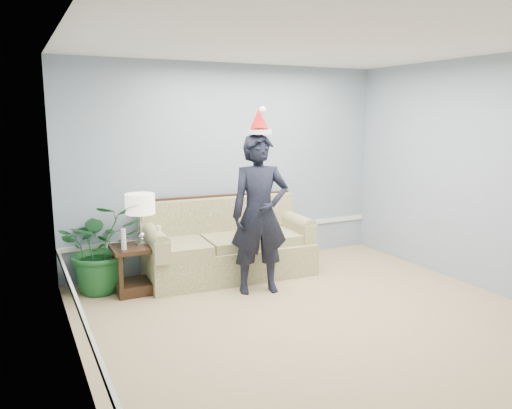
{
  "coord_description": "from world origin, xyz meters",
  "views": [
    {
      "loc": [
        -2.66,
        -3.66,
        2.05
      ],
      "look_at": [
        -0.08,
        1.55,
        0.99
      ],
      "focal_mm": 35.0,
      "sensor_mm": 36.0,
      "label": 1
    }
  ],
  "objects": [
    {
      "name": "room_shell",
      "position": [
        0.0,
        0.0,
        1.35
      ],
      "size": [
        4.54,
        5.04,
        2.74
      ],
      "color": "tan",
      "rests_on": "ground"
    },
    {
      "name": "houseplant",
      "position": [
        -1.78,
        2.15,
        0.53
      ],
      "size": [
        0.96,
        0.83,
        1.06
      ],
      "primitive_type": "imported",
      "rotation": [
        0.0,
        0.0,
        0.01
      ],
      "color": "#1B5826",
      "rests_on": "room_shell"
    },
    {
      "name": "side_table",
      "position": [
        -1.42,
        1.92,
        0.21
      ],
      "size": [
        0.57,
        0.48,
        0.55
      ],
      "rotation": [
        0.0,
        0.0,
        -0.01
      ],
      "color": "#362313",
      "rests_on": "room_shell"
    },
    {
      "name": "table_lamp",
      "position": [
        -1.36,
        1.95,
        1.01
      ],
      "size": [
        0.34,
        0.34,
        0.6
      ],
      "color": "silver",
      "rests_on": "side_table"
    },
    {
      "name": "teddy_bear",
      "position": [
        0.04,
        1.81,
        0.68
      ],
      "size": [
        0.29,
        0.32,
        0.45
      ],
      "rotation": [
        0.0,
        0.0,
        -0.06
      ],
      "color": "white",
      "rests_on": "sofa"
    },
    {
      "name": "santa_hat",
      "position": [
        -0.15,
        1.33,
        1.96
      ],
      "size": [
        0.34,
        0.36,
        0.31
      ],
      "rotation": [
        0.0,
        0.0,
        -0.34
      ],
      "color": "white",
      "rests_on": "man"
    },
    {
      "name": "wainscot_trim",
      "position": [
        -1.18,
        1.18,
        0.45
      ],
      "size": [
        4.49,
        4.99,
        0.06
      ],
      "color": "white",
      "rests_on": "room_shell"
    },
    {
      "name": "sofa",
      "position": [
        -0.24,
        2.06,
        0.35
      ],
      "size": [
        2.15,
        1.02,
        0.99
      ],
      "rotation": [
        0.0,
        0.0,
        -0.05
      ],
      "color": "#59622E",
      "rests_on": "room_shell"
    },
    {
      "name": "man",
      "position": [
        -0.15,
        1.32,
        0.92
      ],
      "size": [
        0.75,
        0.58,
        1.83
      ],
      "primitive_type": "imported",
      "rotation": [
        0.0,
        0.0,
        -0.23
      ],
      "color": "black",
      "rests_on": "room_shell"
    },
    {
      "name": "candle_pair",
      "position": [
        -1.39,
        1.83,
        0.66
      ],
      "size": [
        0.46,
        0.06,
        0.23
      ],
      "color": "silver",
      "rests_on": "side_table"
    }
  ]
}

